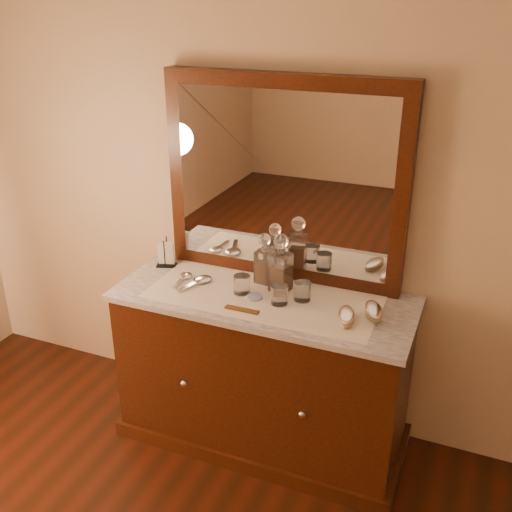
{
  "coord_description": "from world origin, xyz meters",
  "views": [
    {
      "loc": [
        0.92,
        -0.36,
        2.18
      ],
      "look_at": [
        0.0,
        1.85,
        1.1
      ],
      "focal_mm": 41.4,
      "sensor_mm": 36.0,
      "label": 1
    }
  ],
  "objects_px": {
    "decanter_left": "(264,263)",
    "hand_mirror_outer": "(183,277)",
    "hand_mirror_inner": "(199,281)",
    "mirror_frame": "(284,181)",
    "pin_dish": "(255,297)",
    "napkin_rack": "(166,255)",
    "brush_near": "(346,316)",
    "decanter_right": "(281,269)",
    "dresser_cabinet": "(264,372)",
    "brush_far": "(373,311)",
    "comb": "(242,310)"
  },
  "relations": [
    {
      "from": "mirror_frame",
      "to": "decanter_right",
      "type": "bearing_deg",
      "value": -71.78
    },
    {
      "from": "mirror_frame",
      "to": "napkin_rack",
      "type": "height_order",
      "value": "mirror_frame"
    },
    {
      "from": "napkin_rack",
      "to": "brush_near",
      "type": "bearing_deg",
      "value": -11.22
    },
    {
      "from": "napkin_rack",
      "to": "pin_dish",
      "type": "bearing_deg",
      "value": -15.91
    },
    {
      "from": "pin_dish",
      "to": "napkin_rack",
      "type": "relative_size",
      "value": 0.48
    },
    {
      "from": "napkin_rack",
      "to": "mirror_frame",
      "type": "bearing_deg",
      "value": 11.99
    },
    {
      "from": "pin_dish",
      "to": "brush_far",
      "type": "height_order",
      "value": "brush_far"
    },
    {
      "from": "decanter_right",
      "to": "hand_mirror_outer",
      "type": "bearing_deg",
      "value": -171.7
    },
    {
      "from": "decanter_right",
      "to": "brush_near",
      "type": "relative_size",
      "value": 1.65
    },
    {
      "from": "decanter_left",
      "to": "brush_far",
      "type": "bearing_deg",
      "value": -12.46
    },
    {
      "from": "pin_dish",
      "to": "decanter_left",
      "type": "relative_size",
      "value": 0.28
    },
    {
      "from": "mirror_frame",
      "to": "hand_mirror_inner",
      "type": "height_order",
      "value": "mirror_frame"
    },
    {
      "from": "decanter_right",
      "to": "brush_near",
      "type": "distance_m",
      "value": 0.41
    },
    {
      "from": "brush_near",
      "to": "hand_mirror_inner",
      "type": "distance_m",
      "value": 0.77
    },
    {
      "from": "napkin_rack",
      "to": "decanter_right",
      "type": "bearing_deg",
      "value": -3.22
    },
    {
      "from": "pin_dish",
      "to": "decanter_right",
      "type": "xyz_separation_m",
      "value": [
        0.08,
        0.13,
        0.11
      ]
    },
    {
      "from": "dresser_cabinet",
      "to": "decanter_left",
      "type": "height_order",
      "value": "decanter_left"
    },
    {
      "from": "hand_mirror_outer",
      "to": "hand_mirror_inner",
      "type": "bearing_deg",
      "value": -5.08
    },
    {
      "from": "napkin_rack",
      "to": "decanter_right",
      "type": "distance_m",
      "value": 0.66
    },
    {
      "from": "comb",
      "to": "hand_mirror_inner",
      "type": "xyz_separation_m",
      "value": [
        -0.31,
        0.18,
        0.01
      ]
    },
    {
      "from": "napkin_rack",
      "to": "decanter_right",
      "type": "height_order",
      "value": "decanter_right"
    },
    {
      "from": "hand_mirror_outer",
      "to": "hand_mirror_inner",
      "type": "xyz_separation_m",
      "value": [
        0.09,
        -0.01,
        0.0
      ]
    },
    {
      "from": "decanter_left",
      "to": "hand_mirror_inner",
      "type": "relative_size",
      "value": 1.15
    },
    {
      "from": "pin_dish",
      "to": "decanter_left",
      "type": "xyz_separation_m",
      "value": [
        -0.02,
        0.18,
        0.09
      ]
    },
    {
      "from": "mirror_frame",
      "to": "decanter_right",
      "type": "xyz_separation_m",
      "value": [
        0.05,
        -0.16,
        -0.38
      ]
    },
    {
      "from": "comb",
      "to": "brush_near",
      "type": "relative_size",
      "value": 0.92
    },
    {
      "from": "napkin_rack",
      "to": "decanter_right",
      "type": "relative_size",
      "value": 0.53
    },
    {
      "from": "dresser_cabinet",
      "to": "brush_far",
      "type": "bearing_deg",
      "value": 0.63
    },
    {
      "from": "napkin_rack",
      "to": "decanter_right",
      "type": "xyz_separation_m",
      "value": [
        0.66,
        -0.04,
        0.05
      ]
    },
    {
      "from": "dresser_cabinet",
      "to": "brush_near",
      "type": "xyz_separation_m",
      "value": [
        0.42,
        -0.09,
        0.47
      ]
    },
    {
      "from": "mirror_frame",
      "to": "pin_dish",
      "type": "bearing_deg",
      "value": -95.56
    },
    {
      "from": "decanter_left",
      "to": "brush_far",
      "type": "height_order",
      "value": "decanter_left"
    },
    {
      "from": "pin_dish",
      "to": "decanter_right",
      "type": "relative_size",
      "value": 0.25
    },
    {
      "from": "comb",
      "to": "dresser_cabinet",
      "type": "bearing_deg",
      "value": 77.46
    },
    {
      "from": "mirror_frame",
      "to": "decanter_right",
      "type": "height_order",
      "value": "mirror_frame"
    },
    {
      "from": "comb",
      "to": "hand_mirror_outer",
      "type": "distance_m",
      "value": 0.44
    },
    {
      "from": "napkin_rack",
      "to": "hand_mirror_outer",
      "type": "xyz_separation_m",
      "value": [
        0.16,
        -0.11,
        -0.05
      ]
    },
    {
      "from": "mirror_frame",
      "to": "napkin_rack",
      "type": "bearing_deg",
      "value": -168.01
    },
    {
      "from": "decanter_left",
      "to": "hand_mirror_outer",
      "type": "xyz_separation_m",
      "value": [
        -0.39,
        -0.12,
        -0.09
      ]
    },
    {
      "from": "decanter_right",
      "to": "brush_far",
      "type": "height_order",
      "value": "decanter_right"
    },
    {
      "from": "dresser_cabinet",
      "to": "hand_mirror_inner",
      "type": "bearing_deg",
      "value": -179.93
    },
    {
      "from": "brush_near",
      "to": "comb",
      "type": "bearing_deg",
      "value": -168.88
    },
    {
      "from": "pin_dish",
      "to": "brush_near",
      "type": "xyz_separation_m",
      "value": [
        0.45,
        -0.04,
        0.02
      ]
    },
    {
      "from": "comb",
      "to": "decanter_right",
      "type": "relative_size",
      "value": 0.56
    },
    {
      "from": "pin_dish",
      "to": "decanter_left",
      "type": "distance_m",
      "value": 0.2
    },
    {
      "from": "decanter_right",
      "to": "hand_mirror_inner",
      "type": "height_order",
      "value": "decanter_right"
    },
    {
      "from": "hand_mirror_inner",
      "to": "mirror_frame",
      "type": "bearing_deg",
      "value": 35.35
    },
    {
      "from": "dresser_cabinet",
      "to": "comb",
      "type": "height_order",
      "value": "comb"
    },
    {
      "from": "hand_mirror_inner",
      "to": "comb",
      "type": "bearing_deg",
      "value": -29.78
    },
    {
      "from": "pin_dish",
      "to": "comb",
      "type": "relative_size",
      "value": 0.45
    }
  ]
}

